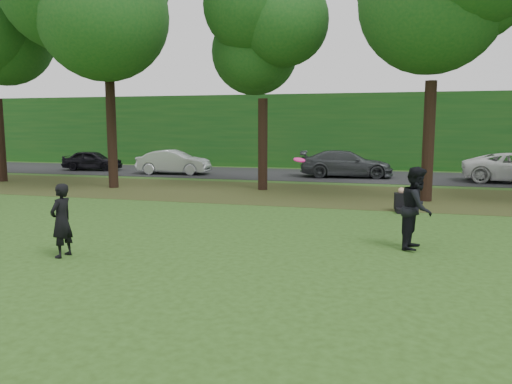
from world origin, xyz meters
TOP-DOWN VIEW (x-y plane):
  - ground at (0.00, 0.00)m, footprint 120.00×120.00m
  - leaf_litter at (0.00, 13.00)m, footprint 60.00×7.00m
  - street at (0.00, 21.00)m, footprint 70.00×7.00m
  - far_hedge at (0.00, 27.00)m, footprint 70.00×3.00m
  - player_left at (-4.49, 1.46)m, footprint 0.44×0.64m
  - player_right at (3.27, 4.35)m, footprint 0.94×1.11m
  - parked_cars at (1.60, 20.00)m, footprint 35.60×3.23m
  - frisbee at (0.60, 3.24)m, footprint 0.37×0.36m
  - seated_person at (3.02, 9.55)m, footprint 0.52×0.79m
  - tree_line at (-0.34, 12.94)m, footprint 55.30×7.90m

SIDE VIEW (x-z plane):
  - ground at x=0.00m, z-range 0.00..0.00m
  - leaf_litter at x=0.00m, z-range 0.00..0.01m
  - street at x=0.00m, z-range 0.00..0.02m
  - seated_person at x=3.02m, z-range -0.10..0.73m
  - parked_cars at x=1.60m, z-range -0.01..1.49m
  - player_left at x=-4.49m, z-range 0.00..1.67m
  - player_right at x=3.27m, z-range 0.00..1.99m
  - frisbee at x=0.60m, z-range 2.12..2.23m
  - far_hedge at x=0.00m, z-range 0.00..5.00m
  - tree_line at x=-0.34m, z-range 1.69..14.00m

